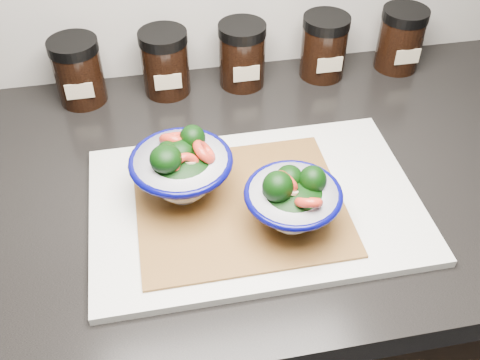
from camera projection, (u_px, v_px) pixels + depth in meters
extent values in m
cube|color=black|center=(259.00, 340.00, 1.16)|extent=(3.43, 0.58, 0.86)
cube|color=black|center=(266.00, 181.00, 0.85)|extent=(3.50, 0.60, 0.04)
cube|color=silver|center=(255.00, 204.00, 0.78)|extent=(0.45, 0.30, 0.01)
cube|color=olive|center=(240.00, 205.00, 0.77)|extent=(0.28, 0.24, 0.00)
cylinder|color=white|center=(184.00, 190.00, 0.78)|extent=(0.05, 0.05, 0.01)
ellipsoid|color=white|center=(183.00, 182.00, 0.77)|extent=(0.08, 0.08, 0.03)
torus|color=#040449|center=(181.00, 161.00, 0.74)|extent=(0.14, 0.14, 0.01)
torus|color=#040449|center=(182.00, 169.00, 0.75)|extent=(0.12, 0.12, 0.00)
ellipsoid|color=black|center=(181.00, 167.00, 0.75)|extent=(0.10, 0.10, 0.05)
ellipsoid|color=black|center=(180.00, 152.00, 0.74)|extent=(0.04, 0.04, 0.03)
cylinder|color=#477233|center=(181.00, 161.00, 0.75)|extent=(0.02, 0.01, 0.03)
ellipsoid|color=black|center=(168.00, 154.00, 0.74)|extent=(0.03, 0.03, 0.04)
cylinder|color=#477233|center=(169.00, 160.00, 0.75)|extent=(0.01, 0.01, 0.02)
ellipsoid|color=black|center=(192.00, 138.00, 0.75)|extent=(0.04, 0.04, 0.04)
cylinder|color=#477233|center=(193.00, 145.00, 0.76)|extent=(0.01, 0.01, 0.02)
ellipsoid|color=black|center=(166.00, 159.00, 0.71)|extent=(0.04, 0.04, 0.03)
cylinder|color=#477233|center=(167.00, 167.00, 0.72)|extent=(0.02, 0.02, 0.03)
torus|color=red|center=(204.00, 152.00, 0.74)|extent=(0.04, 0.05, 0.04)
torus|color=red|center=(186.00, 166.00, 0.72)|extent=(0.05, 0.04, 0.05)
torus|color=red|center=(175.00, 139.00, 0.76)|extent=(0.04, 0.04, 0.03)
torus|color=red|center=(172.00, 142.00, 0.75)|extent=(0.06, 0.04, 0.06)
torus|color=red|center=(200.00, 143.00, 0.76)|extent=(0.04, 0.06, 0.05)
cylinder|color=#CCBC8E|center=(190.00, 161.00, 0.73)|extent=(0.02, 0.02, 0.01)
cylinder|color=#CCBC8E|center=(165.00, 167.00, 0.72)|extent=(0.02, 0.02, 0.01)
cylinder|color=white|center=(291.00, 220.00, 0.74)|extent=(0.04, 0.04, 0.01)
ellipsoid|color=white|center=(292.00, 213.00, 0.73)|extent=(0.07, 0.07, 0.03)
torus|color=#040449|center=(293.00, 194.00, 0.70)|extent=(0.13, 0.13, 0.01)
torus|color=#040449|center=(293.00, 201.00, 0.71)|extent=(0.10, 0.10, 0.00)
ellipsoid|color=black|center=(293.00, 199.00, 0.71)|extent=(0.09, 0.09, 0.04)
ellipsoid|color=black|center=(278.00, 187.00, 0.68)|extent=(0.04, 0.04, 0.04)
cylinder|color=#477233|center=(277.00, 194.00, 0.69)|extent=(0.01, 0.01, 0.02)
ellipsoid|color=black|center=(289.00, 177.00, 0.71)|extent=(0.03, 0.03, 0.03)
cylinder|color=#477233|center=(289.00, 184.00, 0.72)|extent=(0.01, 0.01, 0.02)
ellipsoid|color=black|center=(276.00, 193.00, 0.70)|extent=(0.04, 0.04, 0.04)
cylinder|color=#477233|center=(275.00, 200.00, 0.71)|extent=(0.01, 0.01, 0.02)
ellipsoid|color=black|center=(313.00, 180.00, 0.70)|extent=(0.04, 0.04, 0.04)
cylinder|color=#477233|center=(312.00, 187.00, 0.71)|extent=(0.01, 0.01, 0.02)
torus|color=red|center=(279.00, 195.00, 0.70)|extent=(0.04, 0.05, 0.03)
torus|color=red|center=(286.00, 181.00, 0.70)|extent=(0.04, 0.04, 0.04)
torus|color=red|center=(309.00, 202.00, 0.68)|extent=(0.05, 0.05, 0.04)
cylinder|color=#CCBC8E|center=(285.00, 190.00, 0.70)|extent=(0.02, 0.02, 0.01)
cylinder|color=#CCBC8E|center=(291.00, 191.00, 0.69)|extent=(0.02, 0.02, 0.01)
cylinder|color=black|center=(79.00, 76.00, 0.94)|extent=(0.08, 0.08, 0.09)
cylinder|color=black|center=(72.00, 46.00, 0.90)|extent=(0.08, 0.08, 0.02)
cube|color=#C6B793|center=(80.00, 91.00, 0.91)|extent=(0.05, 0.00, 0.03)
cylinder|color=black|center=(166.00, 67.00, 0.96)|extent=(0.08, 0.08, 0.09)
cylinder|color=black|center=(163.00, 37.00, 0.92)|extent=(0.08, 0.08, 0.02)
cube|color=#C6B793|center=(168.00, 82.00, 0.93)|extent=(0.04, 0.00, 0.03)
cylinder|color=black|center=(242.00, 59.00, 0.97)|extent=(0.08, 0.08, 0.09)
cylinder|color=black|center=(242.00, 30.00, 0.94)|extent=(0.08, 0.08, 0.02)
cube|color=#C6B793|center=(246.00, 74.00, 0.95)|extent=(0.04, 0.00, 0.03)
cylinder|color=black|center=(323.00, 51.00, 0.99)|extent=(0.08, 0.08, 0.09)
cylinder|color=black|center=(327.00, 22.00, 0.96)|extent=(0.08, 0.08, 0.02)
cube|color=#C6B793|center=(330.00, 65.00, 0.97)|extent=(0.04, 0.00, 0.03)
cylinder|color=black|center=(400.00, 43.00, 1.01)|extent=(0.08, 0.08, 0.09)
cylinder|color=black|center=(406.00, 14.00, 0.98)|extent=(0.08, 0.08, 0.02)
cube|color=#C6B793|center=(408.00, 57.00, 0.99)|extent=(0.05, 0.00, 0.03)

